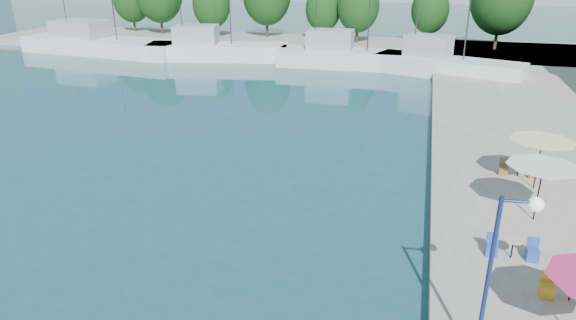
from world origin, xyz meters
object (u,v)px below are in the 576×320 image
(trawler_02, at_px, (214,50))
(trawler_03, at_px, (348,57))
(trawler_01, at_px, (100,44))
(street_lamp, at_px, (506,252))
(umbrella_white, at_px, (543,172))
(umbrella_cream, at_px, (542,145))
(trawler_04, at_px, (444,65))

(trawler_02, distance_m, trawler_03, 15.22)
(trawler_01, bearing_deg, street_lamp, -40.01)
(trawler_01, distance_m, umbrella_white, 54.47)
(umbrella_cream, bearing_deg, umbrella_white, -99.26)
(trawler_01, height_order, umbrella_white, trawler_01)
(trawler_04, bearing_deg, umbrella_white, -65.26)
(trawler_01, bearing_deg, umbrella_white, -31.30)
(trawler_04, bearing_deg, trawler_03, -173.16)
(trawler_03, relative_size, umbrella_white, 5.35)
(trawler_02, bearing_deg, trawler_01, 167.36)
(umbrella_cream, xyz_separation_m, street_lamp, (-3.22, -12.59, 1.32))
(trawler_04, bearing_deg, umbrella_cream, -63.38)
(trawler_04, xyz_separation_m, umbrella_white, (3.18, -30.72, 1.71))
(trawler_02, distance_m, street_lamp, 49.35)
(umbrella_cream, bearing_deg, street_lamp, -104.33)
(trawler_04, distance_m, umbrella_cream, 27.61)
(trawler_01, distance_m, trawler_02, 14.93)
(umbrella_white, height_order, street_lamp, street_lamp)
(trawler_02, bearing_deg, street_lamp, -70.15)
(trawler_02, distance_m, trawler_04, 25.02)
(umbrella_white, bearing_deg, trawler_03, 111.45)
(trawler_02, height_order, umbrella_white, trawler_02)
(trawler_03, height_order, street_lamp, trawler_03)
(trawler_02, height_order, trawler_03, same)
(trawler_04, relative_size, street_lamp, 2.87)
(trawler_02, relative_size, trawler_03, 1.03)
(trawler_01, xyz_separation_m, trawler_03, (30.14, -0.59, 0.00))
(trawler_01, height_order, trawler_04, same)
(trawler_03, distance_m, umbrella_cream, 32.33)
(trawler_02, height_order, street_lamp, trawler_02)
(trawler_01, bearing_deg, trawler_02, 5.10)
(trawler_04, distance_m, umbrella_white, 30.93)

